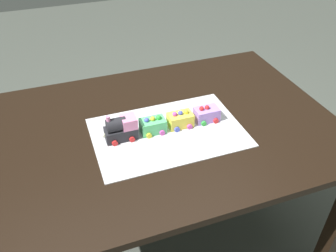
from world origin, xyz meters
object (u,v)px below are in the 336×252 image
object	(u,v)px
cake_locomotive	(121,129)
cake_car_flatbed_lavender	(206,114)
cake_car_caboose_lemon	(180,120)
dining_table	(168,144)
cake_car_gondola_mint_green	(153,125)

from	to	relation	value
cake_locomotive	cake_car_flatbed_lavender	bearing A→B (deg)	-0.00
cake_locomotive	cake_car_caboose_lemon	xyz separation A→B (m)	(0.25, -0.00, -0.02)
dining_table	cake_locomotive	xyz separation A→B (m)	(-0.20, -0.03, 0.16)
cake_locomotive	cake_car_caboose_lemon	size ratio (longest dim) A/B	1.40
dining_table	cake_car_flatbed_lavender	size ratio (longest dim) A/B	14.00
cake_car_caboose_lemon	cake_car_flatbed_lavender	size ratio (longest dim) A/B	1.00
cake_locomotive	cake_car_gondola_mint_green	distance (m)	0.13
dining_table	cake_car_flatbed_lavender	bearing A→B (deg)	-9.52
dining_table	cake_locomotive	distance (m)	0.26
cake_locomotive	cake_car_flatbed_lavender	xyz separation A→B (m)	(0.36, -0.00, -0.02)
cake_car_gondola_mint_green	cake_car_caboose_lemon	distance (m)	0.12
cake_locomotive	cake_car_gondola_mint_green	xyz separation A→B (m)	(0.13, -0.00, -0.02)
cake_car_flatbed_lavender	dining_table	bearing A→B (deg)	170.48
cake_locomotive	cake_car_gondola_mint_green	bearing A→B (deg)	-0.00
cake_car_caboose_lemon	cake_car_flatbed_lavender	world-z (taller)	same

